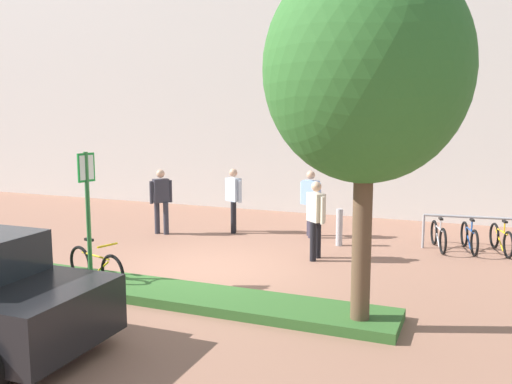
# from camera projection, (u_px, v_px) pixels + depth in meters

# --- Properties ---
(ground_plane) EXTENTS (60.00, 60.00, 0.00)m
(ground_plane) POSITION_uv_depth(u_px,v_px,m) (203.00, 270.00, 11.20)
(ground_plane) COLOR #936651
(building_facade) EXTENTS (28.00, 1.20, 10.00)m
(building_facade) POSITION_uv_depth(u_px,v_px,m) (312.00, 56.00, 17.50)
(building_facade) COLOR silver
(building_facade) RESTS_ON ground
(planter_strip) EXTENTS (7.00, 1.10, 0.16)m
(planter_strip) POSITION_uv_depth(u_px,v_px,m) (190.00, 296.00, 9.32)
(planter_strip) COLOR #336028
(planter_strip) RESTS_ON ground
(tree_sidewalk) EXTENTS (2.90, 2.90, 5.37)m
(tree_sidewalk) POSITION_uv_depth(u_px,v_px,m) (366.00, 70.00, 7.61)
(tree_sidewalk) COLOR brown
(tree_sidewalk) RESTS_ON ground
(parking_sign_post) EXTENTS (0.10, 0.36, 2.49)m
(parking_sign_post) POSITION_uv_depth(u_px,v_px,m) (88.00, 200.00, 9.88)
(parking_sign_post) COLOR #2D7238
(parking_sign_post) RESTS_ON ground
(bike_at_sign) EXTENTS (1.62, 0.60, 0.86)m
(bike_at_sign) POSITION_uv_depth(u_px,v_px,m) (96.00, 266.00, 10.19)
(bike_at_sign) COLOR black
(bike_at_sign) RESTS_ON ground
(bike_rack_cluster) EXTENTS (2.10, 1.69, 0.83)m
(bike_rack_cluster) POSITION_uv_depth(u_px,v_px,m) (469.00, 236.00, 12.70)
(bike_rack_cluster) COLOR #99999E
(bike_rack_cluster) RESTS_ON ground
(bollard_steel) EXTENTS (0.16, 0.16, 0.90)m
(bollard_steel) POSITION_uv_depth(u_px,v_px,m) (339.00, 227.00, 13.21)
(bollard_steel) COLOR #ADADB2
(bollard_steel) RESTS_ON ground
(person_shirt_white) EXTENTS (0.57, 0.38, 1.72)m
(person_shirt_white) POSITION_uv_depth(u_px,v_px,m) (233.00, 196.00, 14.65)
(person_shirt_white) COLOR black
(person_shirt_white) RESTS_ON ground
(person_shirt_blue) EXTENTS (0.59, 0.39, 1.72)m
(person_shirt_blue) POSITION_uv_depth(u_px,v_px,m) (310.00, 199.00, 14.10)
(person_shirt_blue) COLOR #383342
(person_shirt_blue) RESTS_ON ground
(person_casual_tan) EXTENTS (0.48, 0.44, 1.72)m
(person_casual_tan) POSITION_uv_depth(u_px,v_px,m) (316.00, 215.00, 11.87)
(person_casual_tan) COLOR black
(person_casual_tan) RESTS_ON ground
(person_suited_dark) EXTENTS (0.44, 0.48, 1.72)m
(person_suited_dark) POSITION_uv_depth(u_px,v_px,m) (161.00, 197.00, 14.43)
(person_suited_dark) COLOR #2D2D38
(person_suited_dark) RESTS_ON ground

